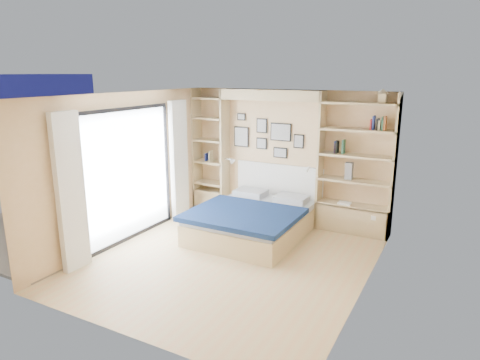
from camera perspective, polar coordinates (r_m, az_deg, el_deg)
The scene contains 8 objects.
ground at distance 6.71m, azimuth -1.19°, elevation -10.58°, with size 4.50×4.50×0.00m, color tan.
room_shell at distance 7.82m, azimuth 1.75°, elevation 1.37°, with size 4.50×4.50×4.50m.
bed at distance 7.57m, azimuth 1.74°, elevation -5.33°, with size 1.80×2.27×1.07m.
photo_gallery at distance 8.37m, azimuth 3.52°, elevation 5.88°, with size 1.48×0.02×0.82m.
reading_lamps at distance 8.20m, azimuth 3.78°, elevation 2.12°, with size 1.92×0.12×0.15m.
shelf_decor at distance 7.67m, azimuth 14.41°, elevation 5.60°, with size 3.54×0.23×2.03m.
deck at distance 8.92m, azimuth -21.90°, elevation -5.24°, with size 3.20×4.00×0.05m, color #726554.
deck_chair at distance 8.21m, azimuth -18.42°, elevation -4.01°, with size 0.69×0.85×0.74m.
Camera 1 is at (2.99, -5.31, 2.82)m, focal length 32.00 mm.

